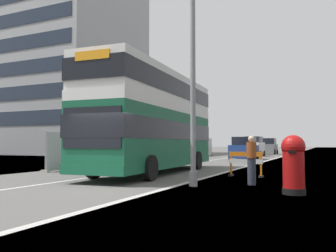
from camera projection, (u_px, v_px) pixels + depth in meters
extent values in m
cube|color=#565451|center=(90.00, 190.00, 11.40)|extent=(140.00, 280.00, 0.10)
cube|color=#B2AFA8|center=(153.00, 192.00, 10.44)|extent=(0.24, 196.00, 0.01)
cube|color=silver|center=(39.00, 185.00, 12.33)|extent=(0.16, 168.00, 0.01)
cube|color=#145638|center=(155.00, 139.00, 17.28)|extent=(3.25, 11.22, 2.63)
cube|color=silver|center=(155.00, 108.00, 17.36)|extent=(3.25, 11.22, 0.40)
cube|color=silver|center=(155.00, 90.00, 17.40)|extent=(3.21, 11.11, 1.48)
cube|color=black|center=(155.00, 131.00, 17.30)|extent=(3.28, 11.33, 0.84)
cube|color=black|center=(155.00, 90.00, 17.40)|extent=(3.26, 11.28, 0.82)
cube|color=black|center=(91.00, 128.00, 12.12)|extent=(2.34, 0.21, 1.45)
cube|color=orange|center=(92.00, 55.00, 12.24)|extent=(1.40, 0.15, 0.32)
cube|color=#145638|center=(155.00, 162.00, 17.22)|extent=(3.28, 11.33, 0.36)
cylinder|color=black|center=(94.00, 166.00, 14.48)|extent=(0.36, 1.02, 1.00)
cylinder|color=black|center=(150.00, 168.00, 13.56)|extent=(0.36, 1.02, 1.00)
cylinder|color=black|center=(155.00, 160.00, 20.52)|extent=(0.36, 1.02, 1.00)
cylinder|color=black|center=(197.00, 160.00, 19.60)|extent=(0.36, 1.02, 1.00)
cylinder|color=gray|center=(193.00, 69.00, 12.06)|extent=(0.18, 0.18, 8.03)
cylinder|color=gray|center=(193.00, 179.00, 11.87)|extent=(0.29, 0.29, 0.50)
cylinder|color=black|center=(294.00, 191.00, 9.98)|extent=(0.65, 0.65, 0.18)
cylinder|color=#AD0F0F|center=(294.00, 167.00, 10.01)|extent=(0.60, 0.60, 1.18)
sphere|color=#AD0F0F|center=(293.00, 147.00, 10.04)|extent=(0.67, 0.67, 0.67)
cube|color=black|center=(292.00, 152.00, 9.76)|extent=(0.22, 0.03, 0.07)
cube|color=orange|center=(246.00, 154.00, 15.33)|extent=(1.47, 0.15, 0.20)
cube|color=white|center=(246.00, 161.00, 15.32)|extent=(1.47, 0.15, 0.20)
cube|color=orange|center=(231.00, 165.00, 15.61)|extent=(0.07, 0.07, 0.98)
cube|color=black|center=(231.00, 175.00, 15.59)|extent=(0.16, 0.45, 0.08)
cube|color=orange|center=(261.00, 166.00, 15.00)|extent=(0.07, 0.07, 0.98)
cube|color=black|center=(261.00, 176.00, 14.98)|extent=(0.16, 0.45, 0.08)
cube|color=#A8AAAD|center=(69.00, 151.00, 19.15)|extent=(0.04, 3.26, 1.99)
cube|color=#A8AAAD|center=(105.00, 150.00, 22.23)|extent=(0.04, 3.26, 1.99)
cube|color=#A8AAAD|center=(132.00, 149.00, 25.32)|extent=(0.04, 3.26, 1.99)
cube|color=#A8AAAD|center=(154.00, 148.00, 28.40)|extent=(0.04, 3.26, 1.99)
cube|color=#A8AAAD|center=(171.00, 148.00, 31.48)|extent=(0.04, 3.26, 1.99)
cube|color=#A8AAAD|center=(185.00, 148.00, 34.57)|extent=(0.04, 3.26, 1.99)
cube|color=#A8AAAD|center=(197.00, 147.00, 37.65)|extent=(0.04, 3.26, 1.99)
cube|color=#A8AAAD|center=(207.00, 147.00, 40.73)|extent=(0.04, 3.26, 1.99)
cylinder|color=#939699|center=(46.00, 152.00, 17.61)|extent=(0.06, 0.06, 2.09)
cube|color=gray|center=(45.00, 171.00, 17.56)|extent=(0.44, 0.20, 0.12)
cylinder|color=#939699|center=(88.00, 150.00, 20.69)|extent=(0.06, 0.06, 2.09)
cube|color=gray|center=(88.00, 167.00, 20.64)|extent=(0.44, 0.20, 0.12)
cylinder|color=#939699|center=(119.00, 149.00, 23.77)|extent=(0.06, 0.06, 2.09)
cube|color=gray|center=(119.00, 164.00, 23.73)|extent=(0.44, 0.20, 0.12)
cylinder|color=#939699|center=(144.00, 149.00, 26.86)|extent=(0.06, 0.06, 2.09)
cube|color=gray|center=(143.00, 162.00, 26.81)|extent=(0.44, 0.20, 0.12)
cylinder|color=#939699|center=(163.00, 148.00, 29.94)|extent=(0.06, 0.06, 2.09)
cube|color=gray|center=(163.00, 160.00, 29.89)|extent=(0.44, 0.20, 0.12)
cylinder|color=#939699|center=(178.00, 148.00, 33.03)|extent=(0.06, 0.06, 2.09)
cube|color=gray|center=(178.00, 158.00, 32.98)|extent=(0.44, 0.20, 0.12)
cylinder|color=#939699|center=(191.00, 147.00, 36.11)|extent=(0.06, 0.06, 2.09)
cube|color=gray|center=(191.00, 157.00, 36.06)|extent=(0.44, 0.20, 0.12)
cylinder|color=#939699|center=(202.00, 147.00, 39.19)|extent=(0.06, 0.06, 2.09)
cube|color=gray|center=(202.00, 156.00, 39.14)|extent=(0.44, 0.20, 0.12)
cylinder|color=#939699|center=(211.00, 147.00, 42.28)|extent=(0.06, 0.06, 2.09)
cube|color=gray|center=(212.00, 155.00, 42.23)|extent=(0.44, 0.20, 0.12)
cube|color=navy|center=(244.00, 151.00, 31.68)|extent=(1.84, 4.38, 1.13)
cube|color=black|center=(244.00, 141.00, 31.72)|extent=(1.69, 2.41, 0.73)
cylinder|color=black|center=(257.00, 156.00, 32.50)|extent=(0.20, 0.60, 0.60)
cylinder|color=black|center=(238.00, 156.00, 33.27)|extent=(0.20, 0.60, 0.60)
cylinder|color=black|center=(252.00, 157.00, 30.04)|extent=(0.20, 0.60, 0.60)
cylinder|color=black|center=(230.00, 157.00, 30.81)|extent=(0.20, 0.60, 0.60)
cube|color=silver|center=(254.00, 148.00, 40.55)|extent=(1.82, 4.17, 1.39)
cube|color=black|center=(254.00, 139.00, 40.60)|extent=(1.67, 2.30, 0.67)
cylinder|color=black|center=(264.00, 153.00, 41.32)|extent=(0.20, 0.60, 0.60)
cylinder|color=black|center=(248.00, 153.00, 42.08)|extent=(0.20, 0.60, 0.60)
cylinder|color=black|center=(260.00, 154.00, 38.97)|extent=(0.20, 0.60, 0.60)
cylinder|color=black|center=(244.00, 154.00, 39.73)|extent=(0.20, 0.60, 0.60)
cube|color=slate|center=(269.00, 148.00, 47.96)|extent=(1.82, 3.92, 1.17)
cube|color=black|center=(269.00, 141.00, 48.01)|extent=(1.67, 2.16, 0.81)
cylinder|color=black|center=(277.00, 152.00, 48.66)|extent=(0.20, 0.60, 0.60)
cylinder|color=black|center=(264.00, 152.00, 49.42)|extent=(0.20, 0.60, 0.60)
cylinder|color=black|center=(275.00, 152.00, 46.46)|extent=(0.20, 0.60, 0.60)
cylinder|color=black|center=(261.00, 152.00, 47.22)|extent=(0.20, 0.60, 0.60)
cylinder|color=#4C3D2D|center=(121.00, 142.00, 41.90)|extent=(0.29, 0.29, 3.34)
cylinder|color=#4C3D2D|center=(125.00, 124.00, 41.90)|extent=(1.03, 0.32, 1.36)
cylinder|color=#4C3D2D|center=(127.00, 132.00, 42.17)|extent=(1.09, 1.02, 0.90)
cylinder|color=#4C3D2D|center=(123.00, 128.00, 42.32)|extent=(0.16, 0.87, 1.02)
cylinder|color=#4C3D2D|center=(119.00, 128.00, 42.72)|extent=(1.42, 1.14, 1.49)
cylinder|color=#4C3D2D|center=(116.00, 127.00, 41.92)|extent=(1.23, 0.77, 1.82)
cylinder|color=#4C3D2D|center=(117.00, 130.00, 41.22)|extent=(0.19, 1.69, 1.10)
cylinder|color=#4C3D2D|center=(121.00, 130.00, 41.13)|extent=(1.05, 1.61, 1.79)
cylinder|color=#4C3D2D|center=(184.00, 139.00, 49.92)|extent=(0.30, 0.30, 4.13)
cylinder|color=#4C3D2D|center=(187.00, 130.00, 49.77)|extent=(1.04, 0.14, 0.84)
cylinder|color=#4C3D2D|center=(188.00, 128.00, 50.26)|extent=(1.07, 1.14, 1.94)
cylinder|color=#4C3D2D|center=(185.00, 121.00, 50.67)|extent=(0.36, 1.39, 1.83)
cylinder|color=#4C3D2D|center=(180.00, 135.00, 50.46)|extent=(1.34, 0.67, 0.99)
cylinder|color=#4C3D2D|center=(181.00, 131.00, 49.89)|extent=(0.84, 0.68, 1.44)
cylinder|color=#4C3D2D|center=(181.00, 130.00, 49.32)|extent=(0.39, 1.67, 1.55)
cylinder|color=#4C3D2D|center=(186.00, 127.00, 49.16)|extent=(1.33, 1.44, 1.45)
cylinder|color=#4C3D2D|center=(176.00, 141.00, 57.03)|extent=(0.32, 0.32, 3.58)
cylinder|color=#4C3D2D|center=(180.00, 128.00, 56.97)|extent=(1.39, 0.35, 1.70)
cylinder|color=#4C3D2D|center=(179.00, 132.00, 57.42)|extent=(0.72, 1.11, 1.71)
cylinder|color=#4C3D2D|center=(176.00, 128.00, 57.68)|extent=(0.67, 1.07, 1.33)
cylinder|color=#4C3D2D|center=(173.00, 128.00, 57.57)|extent=(1.55, 0.49, 1.66)
cylinder|color=#4C3D2D|center=(173.00, 133.00, 56.95)|extent=(0.94, 0.86, 1.38)
cylinder|color=#4C3D2D|center=(175.00, 136.00, 56.76)|extent=(0.33, 0.89, 1.25)
cylinder|color=#4C3D2D|center=(178.00, 135.00, 56.40)|extent=(1.11, 1.13, 1.03)
cylinder|color=#2D3342|center=(252.00, 172.00, 12.26)|extent=(0.29, 0.29, 0.94)
cylinder|color=#99471E|center=(251.00, 150.00, 12.29)|extent=(0.34, 0.34, 0.56)
sphere|color=beige|center=(251.00, 139.00, 12.31)|extent=(0.22, 0.22, 0.22)
cube|color=#9EA0A3|center=(52.00, 70.00, 53.02)|extent=(23.94, 17.74, 25.05)
cube|color=#232D3D|center=(0.00, 119.00, 44.55)|extent=(22.50, 0.08, 1.75)
cube|color=#232D3D|center=(1.00, 95.00, 44.70)|extent=(22.50, 0.08, 1.75)
cube|color=#232D3D|center=(1.00, 70.00, 44.86)|extent=(22.50, 0.08, 1.75)
cube|color=#232D3D|center=(2.00, 46.00, 45.02)|extent=(22.50, 0.08, 1.75)
cube|color=#232D3D|center=(2.00, 22.00, 45.17)|extent=(22.50, 0.08, 1.75)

